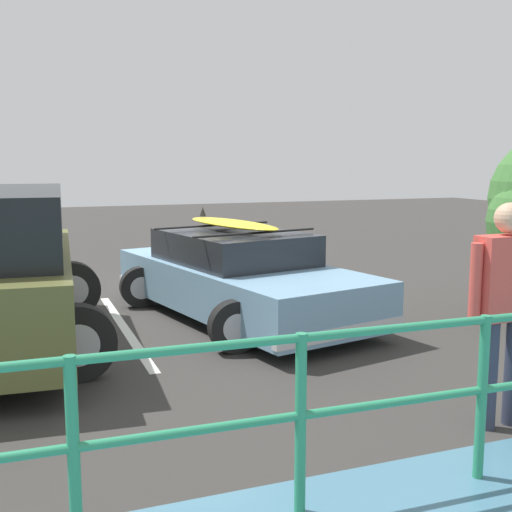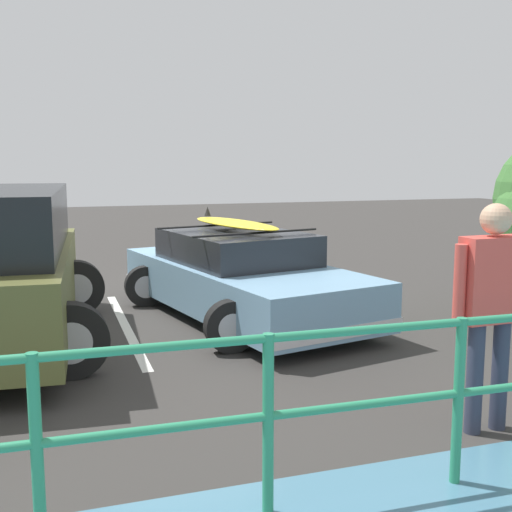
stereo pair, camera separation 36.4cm
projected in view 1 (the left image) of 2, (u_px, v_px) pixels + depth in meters
ground_plane at (174, 311)px, 9.36m from camera, size 44.00×44.00×0.02m
parking_stripe at (124, 328)px, 8.37m from camera, size 0.12×3.88×0.00m
sedan_car at (239, 276)px, 8.88m from camera, size 2.96×4.69×1.47m
person_bystander at (505, 295)px, 5.12m from camera, size 0.72×0.25×1.84m
railing_fence at (301, 398)px, 3.88m from camera, size 8.08×0.27×1.15m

